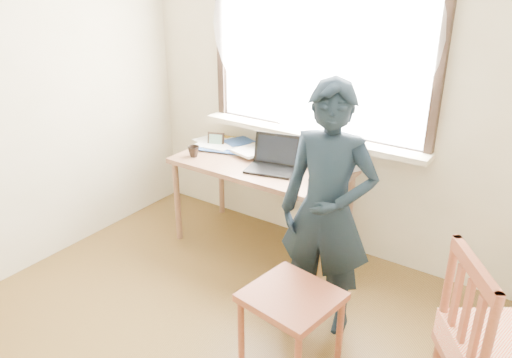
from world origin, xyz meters
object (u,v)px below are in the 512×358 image
Objects in this scene: mug_white at (268,148)px; mug_dark at (194,151)px; side_chair at (500,357)px; laptop at (274,161)px; person at (327,211)px; desk at (261,172)px; work_chair at (291,305)px.

mug_dark is (-0.46, -0.37, -0.01)m from mug_white.
side_chair reaches higher than mug_dark.
side_chair is at bearing -27.08° from laptop.
mug_dark is 0.09× the size of side_chair.
person is (-1.06, 0.39, 0.24)m from side_chair.
side_chair is (2.41, -0.75, -0.23)m from mug_dark.
side_chair is (1.89, -0.93, -0.11)m from desk.
work_chair is (1.38, -0.80, -0.36)m from mug_dark.
work_chair is 1.04m from side_chair.
side_chair reaches higher than desk.
laptop reaches higher than work_chair.
mug_white is 0.09× the size of person.
mug_white is at bearing 131.79° from person.
laptop is at bearing -48.83° from mug_white.
laptop is 2.97× the size of mug_white.
work_chair is (0.86, -0.99, -0.25)m from desk.
laptop is 0.29m from mug_white.
work_chair is at bearing -48.78° from desk.
person is at bearing -39.16° from mug_white.
laptop is 2.00m from side_chair.
side_chair reaches higher than laptop.
laptop is 0.26× the size of person.
mug_white is 0.13× the size of side_chair.
person reaches higher than desk.
mug_dark reaches higher than desk.
person reaches higher than laptop.
person is (-0.03, 0.45, 0.38)m from work_chair.
desk is at bearing 166.95° from laptop.
mug_white is at bearing 38.80° from mug_dark.
desk is 1.31× the size of side_chair.
mug_white is 1.49× the size of mug_dark.
side_chair is (1.95, -1.12, -0.24)m from mug_white.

